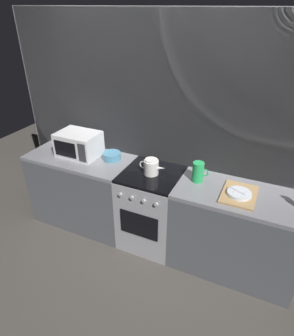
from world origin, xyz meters
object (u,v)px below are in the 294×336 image
pitcher (198,172)px  mixing_bowl (112,156)px  stove_unit (151,209)px  microwave (79,144)px  kettle (151,167)px  dish_pile (239,194)px

pitcher → mixing_bowl: bearing=177.6°
stove_unit → mixing_bowl: mixing_bowl is taller
mixing_bowl → pitcher: (0.99, -0.04, 0.06)m
stove_unit → microwave: (-0.92, 0.04, 0.59)m
stove_unit → pitcher: 0.72m
pitcher → microwave: bearing=-179.2°
stove_unit → microwave: size_ratio=1.96×
kettle → mixing_bowl: kettle is taller
stove_unit → pitcher: (0.47, 0.06, 0.55)m
microwave → pitcher: (1.38, 0.02, -0.03)m
kettle → pitcher: bearing=7.9°
microwave → stove_unit: bearing=-2.4°
stove_unit → kettle: (-0.00, -0.01, 0.53)m
dish_pile → microwave: bearing=177.8°
mixing_bowl → kettle: bearing=-11.5°
stove_unit → mixing_bowl: bearing=169.3°
mixing_bowl → pitcher: 1.00m
stove_unit → kettle: size_ratio=3.16×
microwave → kettle: 0.92m
kettle → dish_pile: (0.88, -0.02, -0.06)m
microwave → kettle: microwave is taller
microwave → mixing_bowl: size_ratio=2.30×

